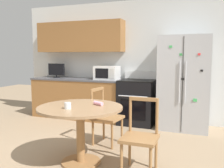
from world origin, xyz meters
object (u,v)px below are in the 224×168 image
object	(u,v)px
refrigerator	(184,83)
candle_glass	(68,106)
countertop_tv	(56,70)
dining_chair_far	(106,117)
microwave	(107,73)
dining_chair_right	(140,137)
oven_range	(137,101)

from	to	relation	value
refrigerator	candle_glass	bearing A→B (deg)	-117.62
countertop_tv	dining_chair_far	world-z (taller)	countertop_tv
refrigerator	microwave	world-z (taller)	refrigerator
refrigerator	microwave	xyz separation A→B (m)	(-1.62, 0.06, 0.15)
dining_chair_far	candle_glass	world-z (taller)	dining_chair_far
countertop_tv	candle_glass	world-z (taller)	countertop_tv
countertop_tv	candle_glass	bearing A→B (deg)	-54.09
countertop_tv	dining_chair_right	bearing A→B (deg)	-39.84
dining_chair_right	candle_glass	world-z (taller)	dining_chair_right
dining_chair_far	refrigerator	bearing A→B (deg)	147.58
dining_chair_right	candle_glass	xyz separation A→B (m)	(-0.87, -0.21, 0.36)
candle_glass	dining_chair_far	bearing A→B (deg)	83.37
oven_range	candle_glass	distance (m)	2.36
dining_chair_far	candle_glass	xyz separation A→B (m)	(-0.11, -0.98, 0.36)
oven_range	countertop_tv	world-z (taller)	countertop_tv
refrigerator	dining_chair_far	bearing A→B (deg)	-129.54
oven_range	microwave	bearing A→B (deg)	177.06
oven_range	dining_chair_far	bearing A→B (deg)	-96.67
candle_glass	refrigerator	bearing A→B (deg)	62.38
candle_glass	countertop_tv	bearing A→B (deg)	125.91
oven_range	dining_chair_far	xyz separation A→B (m)	(-0.16, -1.34, -0.03)
countertop_tv	candle_glass	size ratio (longest dim) A/B	4.87
countertop_tv	dining_chair_right	distance (m)	3.44
candle_glass	dining_chair_right	bearing A→B (deg)	13.67
dining_chair_far	candle_glass	distance (m)	1.05
oven_range	dining_chair_right	world-z (taller)	oven_range
refrigerator	dining_chair_far	distance (m)	1.77
dining_chair_right	dining_chair_far	size ratio (longest dim) A/B	1.00
dining_chair_right	dining_chair_far	bearing A→B (deg)	-45.66
microwave	refrigerator	bearing A→B (deg)	-2.10
dining_chair_right	refrigerator	bearing A→B (deg)	-99.39
oven_range	candle_glass	world-z (taller)	oven_range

